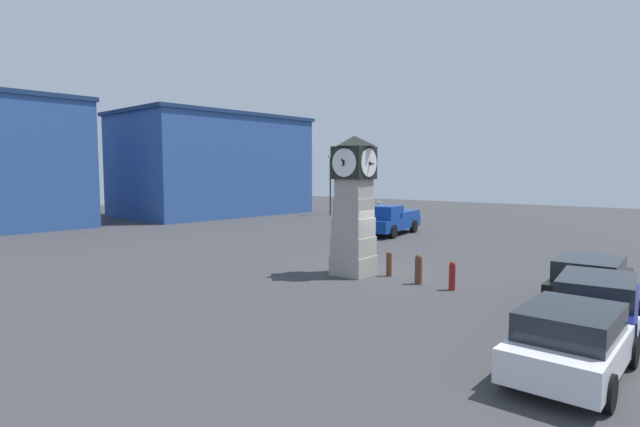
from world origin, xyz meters
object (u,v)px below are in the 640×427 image
object	(u,v)px
car_navy_sedan	(573,340)
pedestrian_near_bench	(379,211)
bollard_mid_row	(418,269)
bollard_far_row	(452,276)
clock_tower	(354,206)
bollard_near_tower	(389,263)
car_near_tower	(597,303)
street_lamp_near_road	(330,180)
car_by_building	(590,281)
pickup_truck	(389,219)

from	to	relation	value
car_navy_sedan	pedestrian_near_bench	xyz separation A→B (m)	(21.24, 16.90, 0.27)
pedestrian_near_bench	bollard_mid_row	bearing A→B (deg)	-145.22
bollard_far_row	clock_tower	bearing A→B (deg)	89.02
bollard_near_tower	bollard_mid_row	xyz separation A→B (m)	(-0.53, -1.47, 0.05)
bollard_near_tower	bollard_far_row	distance (m)	2.84
clock_tower	pedestrian_near_bench	bearing A→B (deg)	27.61
car_navy_sedan	car_near_tower	size ratio (longest dim) A/B	0.91
bollard_near_tower	clock_tower	bearing A→B (deg)	115.84
bollard_mid_row	street_lamp_near_road	xyz separation A→B (m)	(19.92, 18.39, 2.60)
clock_tower	car_navy_sedan	distance (m)	10.28
clock_tower	bollard_near_tower	world-z (taller)	clock_tower
pedestrian_near_bench	clock_tower	bearing A→B (deg)	-152.39
bollard_mid_row	car_by_building	distance (m)	5.30
bollard_far_row	pedestrian_near_bench	xyz separation A→B (m)	(15.97, 12.29, 0.50)
bollard_mid_row	car_near_tower	bearing A→B (deg)	-110.88
bollard_mid_row	pickup_truck	world-z (taller)	pickup_truck
pickup_truck	pedestrian_near_bench	distance (m)	5.60
clock_tower	car_by_building	bearing A→B (deg)	-86.82
bollard_far_row	car_navy_sedan	xyz separation A→B (m)	(-5.27, -4.61, 0.23)
car_near_tower	street_lamp_near_road	xyz separation A→B (m)	(22.15, 24.22, 2.39)
bollard_far_row	pickup_truck	world-z (taller)	pickup_truck
car_near_tower	pickup_truck	distance (m)	19.13
car_navy_sedan	pickup_truck	world-z (taller)	pickup_truck
clock_tower	pickup_truck	size ratio (longest dim) A/B	0.93
clock_tower	pedestrian_near_bench	world-z (taller)	clock_tower
pedestrian_near_bench	car_near_tower	bearing A→B (deg)	-137.02
bollard_far_row	car_by_building	xyz separation A→B (m)	(0.51, -4.00, 0.26)
car_near_tower	pickup_truck	xyz separation A→B (m)	(13.58, 13.47, 0.19)
clock_tower	street_lamp_near_road	xyz separation A→B (m)	(19.98, 15.70, 0.51)
bollard_near_tower	car_near_tower	world-z (taller)	car_near_tower
bollard_mid_row	car_near_tower	xyz separation A→B (m)	(-2.23, -5.84, 0.21)
bollard_mid_row	street_lamp_near_road	distance (m)	27.23
bollard_near_tower	pedestrian_near_bench	world-z (taller)	pedestrian_near_bench
pickup_truck	street_lamp_near_road	xyz separation A→B (m)	(8.56, 10.75, 2.20)
pickup_truck	clock_tower	bearing A→B (deg)	-156.55
bollard_far_row	car_near_tower	size ratio (longest dim) A/B	0.22
clock_tower	bollard_far_row	world-z (taller)	clock_tower
bollard_near_tower	car_navy_sedan	distance (m)	9.46
bollard_near_tower	street_lamp_near_road	xyz separation A→B (m)	(19.40, 16.92, 2.65)
clock_tower	bollard_near_tower	size ratio (longest dim) A/B	5.53
bollard_far_row	car_navy_sedan	bearing A→B (deg)	-138.83
bollard_far_row	street_lamp_near_road	size ratio (longest dim) A/B	0.18
car_navy_sedan	street_lamp_near_road	bearing A→B (deg)	43.80
bollard_near_tower	car_navy_sedan	world-z (taller)	car_navy_sedan
clock_tower	street_lamp_near_road	distance (m)	25.42
bollard_far_row	pedestrian_near_bench	distance (m)	20.16
bollard_mid_row	car_near_tower	distance (m)	6.25
street_lamp_near_road	car_navy_sedan	bearing A→B (deg)	-136.20
clock_tower	bollard_near_tower	bearing A→B (deg)	-64.16
car_near_tower	street_lamp_near_road	world-z (taller)	street_lamp_near_road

